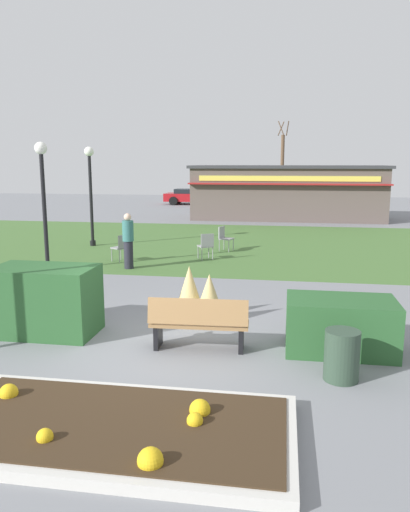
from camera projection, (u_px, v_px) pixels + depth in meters
The scene contains 19 objects.
ground_plane at pixel (156, 346), 8.75m from camera, with size 80.00×80.00×0.00m, color slate.
lawn_patch at pixel (229, 244), 19.73m from camera, with size 36.00×12.00×0.01m, color #446B33.
flower_bed at pixel (115, 428), 5.90m from camera, with size 4.29×2.13×0.33m.
park_bench at pixel (199, 323), 8.50m from camera, with size 1.72×0.60×0.95m.
hedge_left at pixel (45, 300), 9.30m from camera, with size 1.92×1.10×1.28m, color #28562B.
hedge_right at pixel (341, 325), 8.46m from camera, with size 1.83×1.10×0.92m, color #28562B.
ornamental_grass_behind_left at pixel (209, 298), 9.99m from camera, with size 0.69×0.69×1.00m, color tan.
ornamental_grass_behind_right at pixel (189, 292), 10.21m from camera, with size 0.70×0.70×1.12m, color tan.
lamppost_mid at pixel (43, 190), 14.43m from camera, with size 0.36×0.36×3.78m.
lamppost_far at pixel (90, 184), 18.84m from camera, with size 0.36×0.36×3.78m.
trash_bin at pixel (342, 355), 7.34m from camera, with size 0.52×0.52×0.76m, color #2D4233.
food_kiosk at pixel (287, 192), 28.24m from camera, with size 10.86×4.32×3.02m.
cafe_chair_west at pixel (224, 236), 18.08m from camera, with size 0.56×0.56×0.89m.
cafe_chair_east at pixel (206, 244), 16.38m from camera, with size 0.60×0.60×0.89m.
cafe_chair_center at pixel (122, 246), 16.09m from camera, with size 0.60×0.60×0.89m.
person_strolling at pixel (128, 241), 14.99m from camera, with size 0.34×0.34×1.69m.
parked_car_west_slot at pixel (192, 196), 38.02m from camera, with size 4.21×2.08×1.20m.
parked_car_center_slot at pixel (259, 197), 37.22m from camera, with size 4.25×2.16×1.20m.
tree_left_bg at pixel (282, 167), 39.79m from camera, with size 0.91×0.96×6.40m.
Camera 1 is at (2.17, -8.05, 3.20)m, focal length 34.77 mm.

